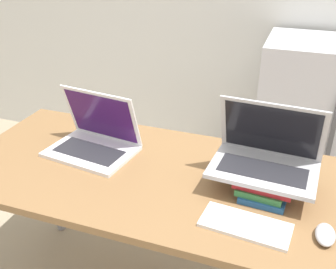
{
  "coord_description": "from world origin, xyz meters",
  "views": [
    {
      "loc": [
        0.41,
        -0.84,
        1.62
      ],
      "look_at": [
        -0.03,
        0.37,
        0.94
      ],
      "focal_mm": 42.0,
      "sensor_mm": 36.0,
      "label": 1
    }
  ],
  "objects_px": {
    "book_stack": "(266,181)",
    "laptop_left": "(95,139)",
    "laptop_on_books": "(266,156)",
    "mini_fridge": "(302,124)",
    "wireless_keyboard": "(245,225)",
    "mouse": "(325,235)"
  },
  "relations": [
    {
      "from": "laptop_on_books",
      "to": "book_stack",
      "type": "bearing_deg",
      "value": -58.89
    },
    {
      "from": "book_stack",
      "to": "laptop_left",
      "type": "bearing_deg",
      "value": 176.01
    },
    {
      "from": "mouse",
      "to": "laptop_left",
      "type": "bearing_deg",
      "value": 165.22
    },
    {
      "from": "laptop_left",
      "to": "wireless_keyboard",
      "type": "relative_size",
      "value": 1.3
    },
    {
      "from": "book_stack",
      "to": "wireless_keyboard",
      "type": "height_order",
      "value": "book_stack"
    },
    {
      "from": "laptop_on_books",
      "to": "laptop_left",
      "type": "bearing_deg",
      "value": 177.77
    },
    {
      "from": "laptop_on_books",
      "to": "wireless_keyboard",
      "type": "xyz_separation_m",
      "value": [
        -0.02,
        -0.25,
        -0.12
      ]
    },
    {
      "from": "mouse",
      "to": "wireless_keyboard",
      "type": "bearing_deg",
      "value": -173.11
    },
    {
      "from": "book_stack",
      "to": "mouse",
      "type": "bearing_deg",
      "value": -43.47
    },
    {
      "from": "mini_fridge",
      "to": "book_stack",
      "type": "bearing_deg",
      "value": -95.48
    },
    {
      "from": "mouse",
      "to": "laptop_on_books",
      "type": "bearing_deg",
      "value": 135.21
    },
    {
      "from": "wireless_keyboard",
      "to": "mouse",
      "type": "bearing_deg",
      "value": 6.89
    },
    {
      "from": "laptop_left",
      "to": "book_stack",
      "type": "distance_m",
      "value": 0.74
    },
    {
      "from": "mouse",
      "to": "mini_fridge",
      "type": "height_order",
      "value": "mini_fridge"
    },
    {
      "from": "wireless_keyboard",
      "to": "mini_fridge",
      "type": "bearing_deg",
      "value": 84.03
    },
    {
      "from": "laptop_left",
      "to": "mini_fridge",
      "type": "xyz_separation_m",
      "value": [
        0.85,
        1.07,
        -0.28
      ]
    },
    {
      "from": "book_stack",
      "to": "mouse",
      "type": "xyz_separation_m",
      "value": [
        0.21,
        -0.2,
        -0.02
      ]
    },
    {
      "from": "laptop_on_books",
      "to": "mini_fridge",
      "type": "relative_size",
      "value": 0.37
    },
    {
      "from": "laptop_left",
      "to": "wireless_keyboard",
      "type": "bearing_deg",
      "value": -21.61
    },
    {
      "from": "wireless_keyboard",
      "to": "laptop_on_books",
      "type": "bearing_deg",
      "value": 85.6
    },
    {
      "from": "laptop_left",
      "to": "mini_fridge",
      "type": "relative_size",
      "value": 0.37
    },
    {
      "from": "laptop_on_books",
      "to": "wireless_keyboard",
      "type": "relative_size",
      "value": 1.31
    }
  ]
}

